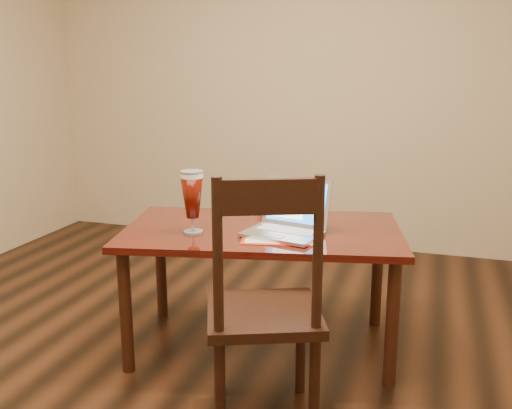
% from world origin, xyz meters
% --- Properties ---
extents(ground, '(5.00, 5.00, 0.00)m').
position_xyz_m(ground, '(0.00, 0.00, 0.00)').
color(ground, black).
rests_on(ground, ground).
extents(dining_table, '(1.54, 1.07, 0.98)m').
position_xyz_m(dining_table, '(0.21, 0.57, 0.60)').
color(dining_table, '#4B110A').
rests_on(dining_table, ground).
extents(dining_chair, '(0.59, 0.58, 1.09)m').
position_xyz_m(dining_chair, '(0.43, -0.06, 0.51)').
color(dining_chair, black).
rests_on(dining_chair, ground).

